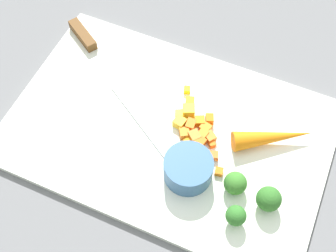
% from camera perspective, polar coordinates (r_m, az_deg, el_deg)
% --- Properties ---
extents(ground_plane, '(4.00, 4.00, 0.00)m').
position_cam_1_polar(ground_plane, '(0.76, -0.00, -0.83)').
color(ground_plane, slate).
extents(cutting_board, '(0.54, 0.35, 0.01)m').
position_cam_1_polar(cutting_board, '(0.76, -0.00, -0.61)').
color(cutting_board, white).
rests_on(cutting_board, ground_plane).
extents(prep_bowl, '(0.08, 0.08, 0.04)m').
position_cam_1_polar(prep_bowl, '(0.69, 2.62, -5.52)').
color(prep_bowl, '#375F87').
rests_on(prep_bowl, cutting_board).
extents(chef_knife, '(0.31, 0.20, 0.02)m').
position_cam_1_polar(chef_knife, '(0.83, -8.47, 8.32)').
color(chef_knife, silver).
rests_on(chef_knife, cutting_board).
extents(whole_carrot, '(0.13, 0.10, 0.03)m').
position_cam_1_polar(whole_carrot, '(0.74, 13.38, -1.42)').
color(whole_carrot, orange).
rests_on(whole_carrot, cutting_board).
extents(carrot_dice_0, '(0.01, 0.01, 0.01)m').
position_cam_1_polar(carrot_dice_0, '(0.73, 5.53, -2.62)').
color(carrot_dice_0, orange).
rests_on(carrot_dice_0, cutting_board).
extents(carrot_dice_1, '(0.02, 0.02, 0.02)m').
position_cam_1_polar(carrot_dice_1, '(0.74, 4.44, -1.22)').
color(carrot_dice_1, orange).
rests_on(carrot_dice_1, cutting_board).
extents(carrot_dice_2, '(0.02, 0.02, 0.01)m').
position_cam_1_polar(carrot_dice_2, '(0.75, 4.11, 0.58)').
color(carrot_dice_2, orange).
rests_on(carrot_dice_2, cutting_board).
extents(carrot_dice_3, '(0.02, 0.02, 0.01)m').
position_cam_1_polar(carrot_dice_3, '(0.72, 5.92, -3.85)').
color(carrot_dice_3, orange).
rests_on(carrot_dice_3, cutting_board).
extents(carrot_dice_4, '(0.02, 0.02, 0.01)m').
position_cam_1_polar(carrot_dice_4, '(0.73, 2.62, -2.05)').
color(carrot_dice_4, orange).
rests_on(carrot_dice_4, cutting_board).
extents(carrot_dice_5, '(0.02, 0.02, 0.02)m').
position_cam_1_polar(carrot_dice_5, '(0.75, 2.94, 0.13)').
color(carrot_dice_5, orange).
rests_on(carrot_dice_5, cutting_board).
extents(carrot_dice_6, '(0.02, 0.02, 0.02)m').
position_cam_1_polar(carrot_dice_6, '(0.73, 4.09, -2.10)').
color(carrot_dice_6, orange).
rests_on(carrot_dice_6, cutting_board).
extents(carrot_dice_7, '(0.02, 0.02, 0.01)m').
position_cam_1_polar(carrot_dice_7, '(0.74, 2.10, -1.00)').
color(carrot_dice_7, orange).
rests_on(carrot_dice_7, cutting_board).
extents(carrot_dice_8, '(0.02, 0.02, 0.01)m').
position_cam_1_polar(carrot_dice_8, '(0.74, 5.42, -1.45)').
color(carrot_dice_8, orange).
rests_on(carrot_dice_8, cutting_board).
extents(carrot_dice_9, '(0.02, 0.02, 0.01)m').
position_cam_1_polar(carrot_dice_9, '(0.76, 5.36, 0.88)').
color(carrot_dice_9, orange).
rests_on(carrot_dice_9, cutting_board).
extents(carrot_dice_10, '(0.02, 0.02, 0.01)m').
position_cam_1_polar(carrot_dice_10, '(0.75, 4.85, -0.29)').
color(carrot_dice_10, orange).
rests_on(carrot_dice_10, cutting_board).
extents(carrot_dice_11, '(0.01, 0.01, 0.01)m').
position_cam_1_polar(carrot_dice_11, '(0.71, 6.57, -5.86)').
color(carrot_dice_11, orange).
rests_on(carrot_dice_11, cutting_board).
extents(carrot_dice_12, '(0.03, 0.03, 0.02)m').
position_cam_1_polar(carrot_dice_12, '(0.74, 3.54, -1.12)').
color(carrot_dice_12, orange).
rests_on(carrot_dice_12, cutting_board).
extents(pepper_dice_0, '(0.03, 0.03, 0.02)m').
position_cam_1_polar(pepper_dice_0, '(0.76, 2.67, 1.96)').
color(pepper_dice_0, yellow).
rests_on(pepper_dice_0, cutting_board).
extents(pepper_dice_1, '(0.02, 0.02, 0.01)m').
position_cam_1_polar(pepper_dice_1, '(0.76, 1.52, 1.50)').
color(pepper_dice_1, yellow).
rests_on(pepper_dice_1, cutting_board).
extents(pepper_dice_2, '(0.01, 0.01, 0.01)m').
position_cam_1_polar(pepper_dice_2, '(0.79, 2.44, 4.67)').
color(pepper_dice_2, yellow).
rests_on(pepper_dice_2, cutting_board).
extents(pepper_dice_3, '(0.02, 0.02, 0.01)m').
position_cam_1_polar(pepper_dice_3, '(0.77, 2.84, 3.11)').
color(pepper_dice_3, yellow).
rests_on(pepper_dice_3, cutting_board).
extents(pepper_dice_4, '(0.02, 0.02, 0.02)m').
position_cam_1_polar(pepper_dice_4, '(0.75, 1.51, 0.44)').
color(pepper_dice_4, yellow).
rests_on(pepper_dice_4, cutting_board).
extents(broccoli_floret_0, '(0.03, 0.03, 0.04)m').
position_cam_1_polar(broccoli_floret_0, '(0.67, 8.73, -11.36)').
color(broccoli_floret_0, '#87B95F').
rests_on(broccoli_floret_0, cutting_board).
extents(broccoli_floret_1, '(0.04, 0.04, 0.04)m').
position_cam_1_polar(broccoli_floret_1, '(0.69, 12.84, -9.16)').
color(broccoli_floret_1, '#93AA62').
rests_on(broccoli_floret_1, cutting_board).
extents(broccoli_floret_2, '(0.04, 0.04, 0.04)m').
position_cam_1_polar(broccoli_floret_2, '(0.69, 8.66, -7.30)').
color(broccoli_floret_2, '#89AD5A').
rests_on(broccoli_floret_2, cutting_board).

